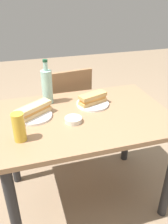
{
  "coord_description": "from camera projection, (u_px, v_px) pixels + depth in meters",
  "views": [
    {
      "loc": [
        -0.37,
        -1.24,
        1.46
      ],
      "look_at": [
        0.0,
        0.0,
        0.75
      ],
      "focal_mm": 37.38,
      "sensor_mm": 36.0,
      "label": 1
    }
  ],
  "objects": [
    {
      "name": "ground_plane",
      "position": [
        84.0,
        195.0,
        1.84
      ],
      "size": [
        8.0,
        8.0,
        0.0
      ],
      "primitive_type": "plane",
      "color": "#8C755B"
    },
    {
      "name": "dining_table",
      "position": [
        84.0,
        130.0,
        1.55
      ],
      "size": [
        1.11,
        0.76,
        0.73
      ],
      "color": "#997251",
      "rests_on": "ground"
    },
    {
      "name": "chair_far",
      "position": [
        67.0,
        107.0,
        2.09
      ],
      "size": [
        0.44,
        0.44,
        0.86
      ],
      "color": "#936B47",
      "rests_on": "ground"
    },
    {
      "name": "plate_near",
      "position": [
        93.0,
        104.0,
        1.61
      ],
      "size": [
        0.22,
        0.22,
        0.01
      ],
      "primitive_type": "cylinder",
      "color": "white",
      "rests_on": "dining_table"
    },
    {
      "name": "baguette_sandwich_near",
      "position": [
        93.0,
        98.0,
        1.59
      ],
      "size": [
        0.21,
        0.13,
        0.07
      ],
      "color": "tan",
      "rests_on": "plate_near"
    },
    {
      "name": "knife_near",
      "position": [
        87.0,
        101.0,
        1.63
      ],
      "size": [
        0.16,
        0.1,
        0.01
      ],
      "color": "silver",
      "rests_on": "plate_near"
    },
    {
      "name": "plate_far",
      "position": [
        34.0,
        116.0,
        1.46
      ],
      "size": [
        0.22,
        0.22,
        0.01
      ],
      "primitive_type": "cylinder",
      "color": "white",
      "rests_on": "dining_table"
    },
    {
      "name": "baguette_sandwich_far",
      "position": [
        34.0,
        110.0,
        1.44
      ],
      "size": [
        0.24,
        0.19,
        0.07
      ],
      "color": "#DBB77A",
      "rests_on": "plate_far"
    },
    {
      "name": "knife_far",
      "position": [
        27.0,
        113.0,
        1.48
      ],
      "size": [
        0.17,
        0.08,
        0.01
      ],
      "color": "silver",
      "rests_on": "plate_far"
    },
    {
      "name": "water_bottle",
      "position": [
        47.0,
        86.0,
        1.59
      ],
      "size": [
        0.07,
        0.07,
        0.31
      ],
      "color": "#99C6B7",
      "rests_on": "dining_table"
    },
    {
      "name": "beer_glass",
      "position": [
        19.0,
        127.0,
        1.21
      ],
      "size": [
        0.07,
        0.07,
        0.16
      ],
      "primitive_type": "cylinder",
      "color": "gold",
      "rests_on": "dining_table"
    },
    {
      "name": "olive_bowl",
      "position": [
        73.0,
        120.0,
        1.4
      ],
      "size": [
        0.1,
        0.1,
        0.03
      ],
      "primitive_type": "cylinder",
      "color": "silver",
      "rests_on": "dining_table"
    }
  ]
}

